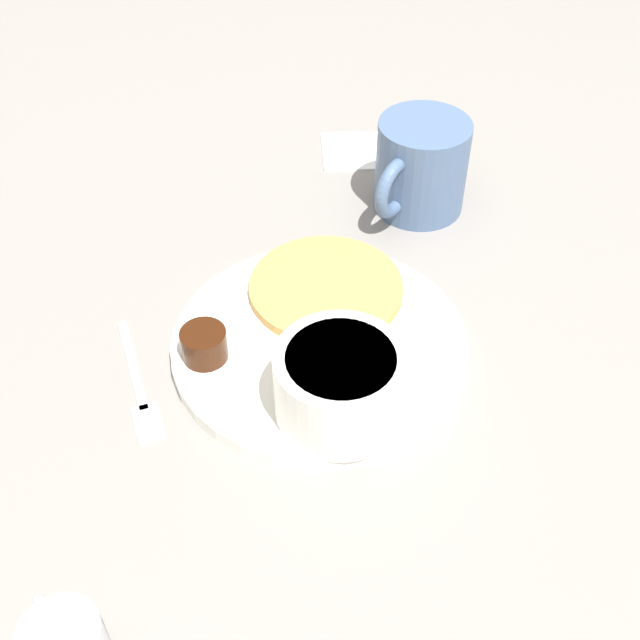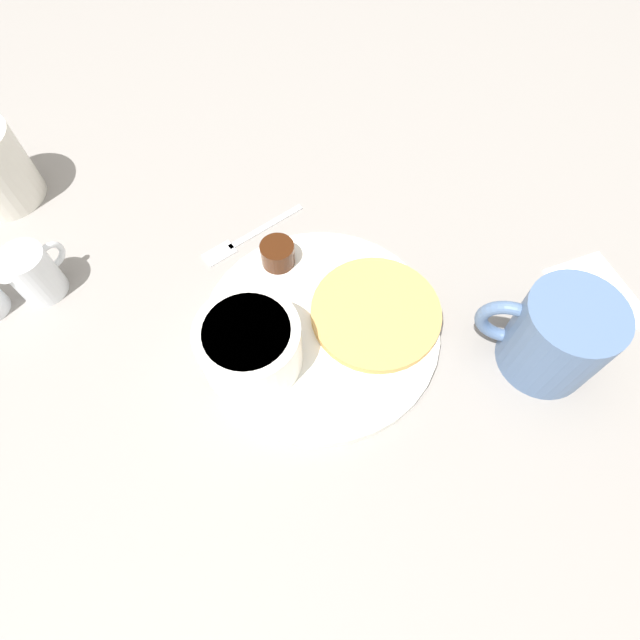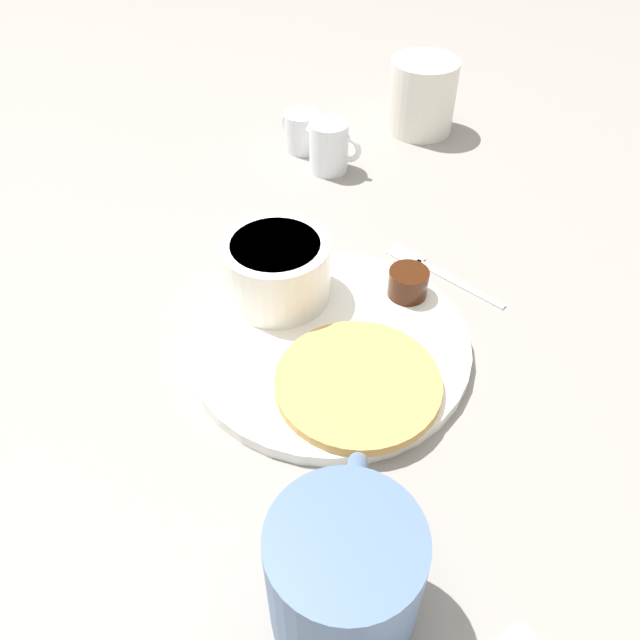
{
  "view_description": "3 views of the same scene",
  "coord_description": "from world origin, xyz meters",
  "views": [
    {
      "loc": [
        -0.04,
        0.46,
        0.49
      ],
      "look_at": [
        0.0,
        -0.01,
        0.03
      ],
      "focal_mm": 45.0,
      "sensor_mm": 36.0,
      "label": 1
    },
    {
      "loc": [
        -0.24,
        0.05,
        0.46
      ],
      "look_at": [
        -0.01,
        0.0,
        0.05
      ],
      "focal_mm": 28.0,
      "sensor_mm": 36.0,
      "label": 2
    },
    {
      "loc": [
        -0.15,
        -0.35,
        0.4
      ],
      "look_at": [
        -0.0,
        0.01,
        0.03
      ],
      "focal_mm": 35.0,
      "sensor_mm": 36.0,
      "label": 3
    }
  ],
  "objects": [
    {
      "name": "second_mug",
      "position": [
        0.27,
        0.34,
        0.05
      ],
      "size": [
        0.09,
        0.11,
        0.09
      ],
      "color": "silver",
      "rests_on": "ground_plane"
    },
    {
      "name": "plate",
      "position": [
        0.0,
        0.0,
        0.01
      ],
      "size": [
        0.25,
        0.25,
        0.01
      ],
      "color": "white",
      "rests_on": "ground_plane"
    },
    {
      "name": "butter_ramekin",
      "position": [
        -0.01,
        0.09,
        0.03
      ],
      "size": [
        0.05,
        0.05,
        0.05
      ],
      "color": "white",
      "rests_on": "plate"
    },
    {
      "name": "ground_plane",
      "position": [
        0.0,
        0.0,
        0.0
      ],
      "size": [
        4.0,
        4.0,
        0.0
      ],
      "primitive_type": "plane",
      "color": "gray"
    },
    {
      "name": "bowl",
      "position": [
        -0.02,
        0.07,
        0.04
      ],
      "size": [
        0.1,
        0.1,
        0.06
      ],
      "color": "white",
      "rests_on": "plate"
    },
    {
      "name": "coffee_mug",
      "position": [
        -0.08,
        -0.21,
        0.05
      ],
      "size": [
        0.09,
        0.12,
        0.09
      ],
      "color": "slate",
      "rests_on": "ground_plane"
    },
    {
      "name": "syrup_cup",
      "position": [
        0.09,
        0.03,
        0.03
      ],
      "size": [
        0.04,
        0.04,
        0.03
      ],
      "color": "#38190A",
      "rests_on": "plate"
    },
    {
      "name": "creamer_pitcher_near",
      "position": [
        0.12,
        0.28,
        0.03
      ],
      "size": [
        0.05,
        0.06,
        0.06
      ],
      "color": "white",
      "rests_on": "ground_plane"
    },
    {
      "name": "pancake_stack",
      "position": [
        -0.0,
        -0.06,
        0.02
      ],
      "size": [
        0.13,
        0.13,
        0.01
      ],
      "color": "tan",
      "rests_on": "plate"
    },
    {
      "name": "fork",
      "position": [
        0.14,
        0.06,
        0.0
      ],
      "size": [
        0.07,
        0.13,
        0.0
      ],
      "color": "silver",
      "rests_on": "ground_plane"
    },
    {
      "name": "creamer_pitcher_far",
      "position": [
        0.1,
        0.34,
        0.03
      ],
      "size": [
        0.04,
        0.06,
        0.05
      ],
      "color": "white",
      "rests_on": "ground_plane"
    }
  ]
}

